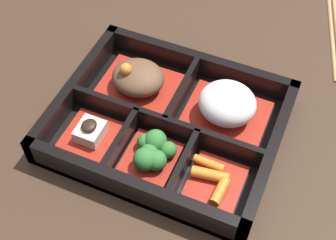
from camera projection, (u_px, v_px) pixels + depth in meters
ground_plane at (168, 131)px, 0.66m from camera, size 3.00×3.00×0.00m
bento_base at (168, 129)px, 0.65m from camera, size 0.30×0.24×0.01m
bento_rim at (167, 123)px, 0.64m from camera, size 0.30×0.24×0.04m
bowl_stew at (138, 80)px, 0.67m from camera, size 0.11×0.10×0.05m
bowl_rice at (227, 105)px, 0.64m from camera, size 0.11×0.10×0.06m
bowl_tofu at (91, 134)px, 0.63m from camera, size 0.07×0.07×0.03m
bowl_greens at (153, 153)px, 0.60m from camera, size 0.07×0.07×0.04m
bowl_carrots at (214, 180)px, 0.59m from camera, size 0.07×0.07×0.02m
chopsticks at (335, 29)px, 0.78m from camera, size 0.07×0.23×0.01m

